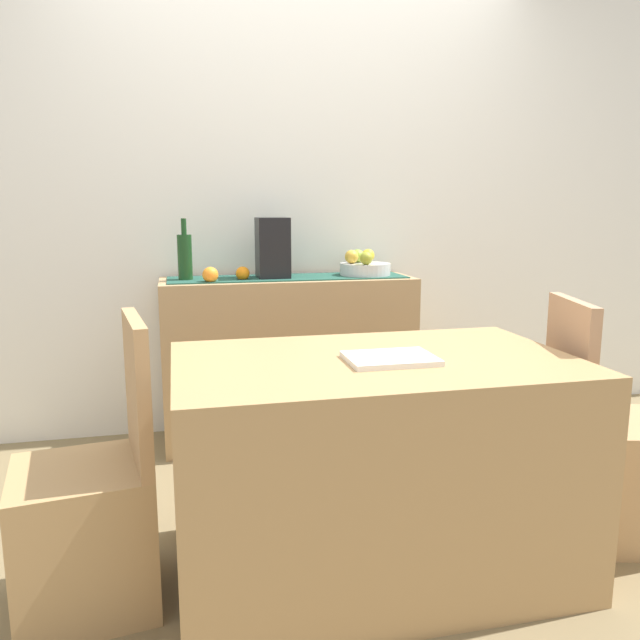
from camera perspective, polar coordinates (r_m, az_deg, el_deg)
ground_plane at (r=2.65m, az=2.91°, el=-17.51°), size 6.40×6.40×0.02m
room_wall_rear at (r=3.49m, az=-2.37°, el=12.35°), size 6.40×0.06×2.70m
sideboard_console at (r=3.31m, az=-2.87°, el=-3.56°), size 1.30×0.42×0.86m
table_runner at (r=3.24m, az=-2.94°, el=3.92°), size 1.23×0.32×0.01m
fruit_bowl at (r=3.33m, az=4.15°, el=4.68°), size 0.27×0.27×0.06m
apple_upper at (r=3.30m, az=2.91°, el=5.81°), size 0.07×0.07×0.07m
apple_center at (r=3.36m, az=3.45°, el=5.88°), size 0.07×0.07×0.07m
apple_front at (r=3.40m, az=4.42°, el=5.91°), size 0.07×0.07×0.07m
apple_rear at (r=3.24m, az=4.24°, el=5.66°), size 0.07×0.07×0.07m
wine_bottle at (r=3.18m, az=-12.27°, el=5.71°), size 0.07×0.07×0.31m
coffee_maker at (r=3.21m, az=-4.36°, el=6.57°), size 0.16×0.18×0.31m
orange_loose_end at (r=3.07m, az=-10.01°, el=4.09°), size 0.08×0.08×0.08m
orange_loose_far at (r=3.15m, az=-7.09°, el=4.26°), size 0.07×0.07×0.07m
dining_table at (r=2.16m, az=4.92°, el=-13.05°), size 1.30×0.80×0.74m
open_book at (r=2.00m, az=6.47°, el=-3.53°), size 0.28×0.21×0.02m
chair_near_window at (r=2.13m, az=-20.37°, el=-17.09°), size 0.46×0.46×0.90m
chair_by_corner at (r=2.62m, az=24.72°, el=-12.18°), size 0.49×0.49×0.90m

